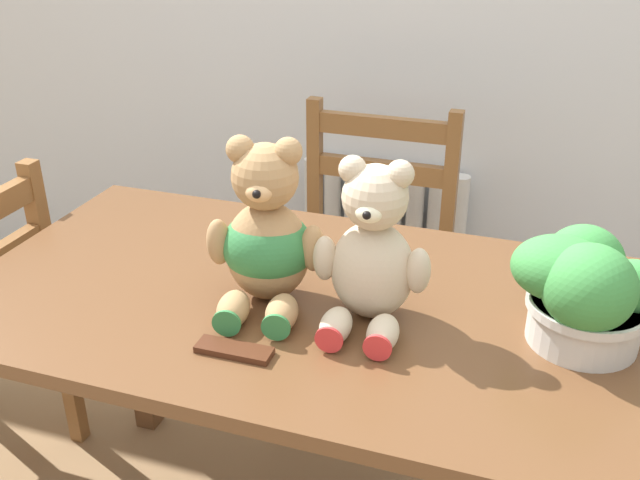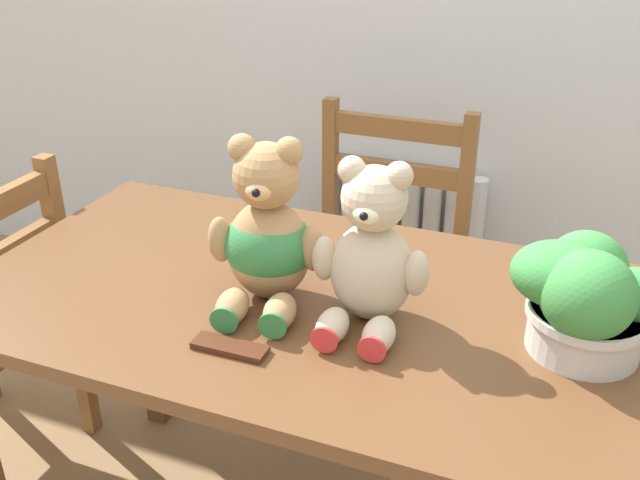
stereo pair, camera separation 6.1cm
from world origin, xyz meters
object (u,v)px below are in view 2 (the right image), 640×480
object	(u,v)px
wooden_chair_behind	(380,263)
chocolate_bar	(230,347)
potted_plant	(585,295)
teddy_bear_right	(371,255)
teddy_bear_left	(267,237)

from	to	relation	value
wooden_chair_behind	chocolate_bar	world-z (taller)	wooden_chair_behind
potted_plant	chocolate_bar	size ratio (longest dim) A/B	1.94
teddy_bear_right	potted_plant	size ratio (longest dim) A/B	1.19
teddy_bear_left	wooden_chair_behind	bearing A→B (deg)	-101.02
wooden_chair_behind	teddy_bear_right	size ratio (longest dim) A/B	2.96
wooden_chair_behind	potted_plant	xyz separation A→B (m)	(0.55, -0.68, 0.39)
potted_plant	chocolate_bar	world-z (taller)	potted_plant
wooden_chair_behind	teddy_bear_right	world-z (taller)	teddy_bear_right
teddy_bear_left	teddy_bear_right	world-z (taller)	teddy_bear_left
potted_plant	teddy_bear_left	bearing A→B (deg)	-175.86
chocolate_bar	wooden_chair_behind	bearing A→B (deg)	90.20
teddy_bear_left	chocolate_bar	distance (m)	0.22
teddy_bear_left	potted_plant	xyz separation A→B (m)	(0.56, 0.04, -0.02)
wooden_chair_behind	potted_plant	bearing A→B (deg)	128.90
potted_plant	wooden_chair_behind	bearing A→B (deg)	128.90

